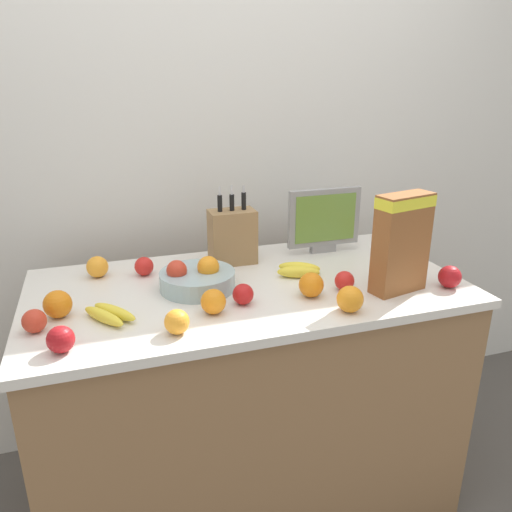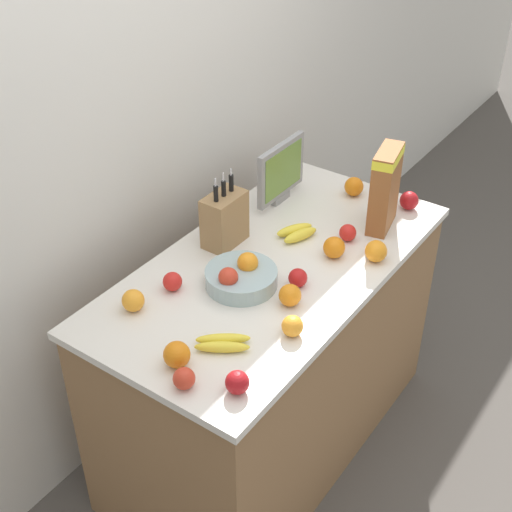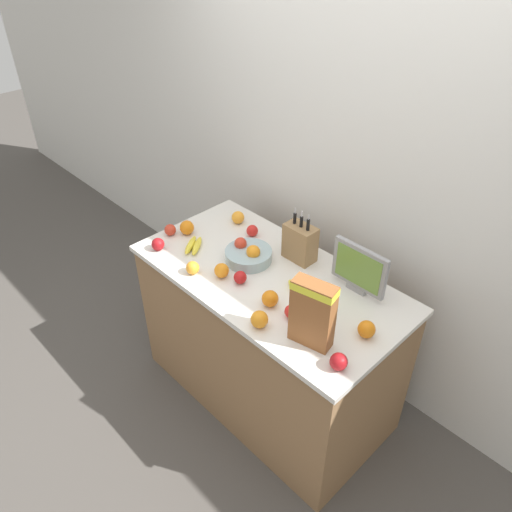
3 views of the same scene
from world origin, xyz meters
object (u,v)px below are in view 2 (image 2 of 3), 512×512
fruit_bowl (241,277)px  small_monitor (281,171)px  banana_bunch_right (297,233)px  orange_near_bowl (133,300)px  apple_leftmost (409,200)px  orange_front_right (334,247)px  apple_middle (237,382)px  knife_block (225,219)px  orange_by_cereal (177,355)px  apple_rightmost (348,233)px  orange_front_left (376,251)px  banana_bunch_left (223,343)px  orange_back_center (353,186)px  apple_rear (184,378)px  apple_by_knife_block (298,278)px  apple_front (172,282)px  orange_front_center (290,295)px  cereal_box (385,186)px  orange_mid_right (292,326)px

fruit_bowl → small_monitor: bearing=20.3°
banana_bunch_right → orange_near_bowl: (-0.69, 0.21, 0.02)m
apple_leftmost → orange_front_right: 0.49m
banana_bunch_right → apple_leftmost: (0.45, -0.26, 0.02)m
banana_bunch_right → apple_middle: (-0.80, -0.30, 0.02)m
knife_block → orange_by_cereal: (-0.62, -0.29, -0.06)m
apple_rightmost → orange_front_left: bearing=-111.9°
banana_bunch_left → orange_by_cereal: (-0.14, 0.06, 0.02)m
apple_rightmost → orange_back_center: orange_back_center is taller
orange_front_right → orange_front_left: bearing=-64.1°
banana_bunch_right → apple_rear: bearing=-169.6°
apple_leftmost → small_monitor: bearing=118.5°
apple_by_knife_block → apple_front: size_ratio=0.99×
banana_bunch_right → small_monitor: bearing=47.0°
knife_block → apple_middle: knife_block is taller
small_monitor → apple_leftmost: small_monitor is taller
orange_front_center → knife_block: bearing=66.8°
small_monitor → apple_rightmost: 0.40m
knife_block → orange_back_center: size_ratio=3.74×
apple_by_knife_block → orange_near_bowl: size_ratio=0.88×
small_monitor → banana_bunch_right: size_ratio=1.74×
orange_near_bowl → orange_front_left: bearing=-36.2°
knife_block → apple_by_knife_block: (-0.07, -0.38, -0.07)m
cereal_box → apple_front: size_ratio=4.86×
small_monitor → fruit_bowl: small_monitor is taller
cereal_box → banana_bunch_left: 0.95m
apple_middle → apple_rightmost: size_ratio=1.09×
apple_middle → apple_by_knife_block: size_ratio=1.07×
apple_rightmost → apple_rear: apple_rear is taller
orange_front_left → orange_front_center: bearing=163.6°
fruit_bowl → orange_by_cereal: (-0.44, -0.08, 0.00)m
apple_leftmost → orange_back_center: 0.25m
orange_front_center → apple_front: bearing=113.6°
orange_back_center → orange_by_cereal: bearing=-176.9°
banana_bunch_right → knife_block: bearing=132.7°
apple_by_knife_block → orange_front_center: bearing=-161.6°
apple_rear → orange_front_left: (0.91, -0.16, 0.01)m
apple_rightmost → orange_front_right: size_ratio=0.81×
orange_mid_right → banana_bunch_right: bearing=30.8°
orange_by_cereal → orange_back_center: bearing=3.1°
banana_bunch_left → orange_front_left: 0.73m
cereal_box → apple_front: cereal_box is taller
banana_bunch_left → apple_by_knife_block: (0.41, -0.02, 0.02)m
banana_bunch_left → apple_rear: 0.20m
small_monitor → apple_front: 0.74m
orange_front_center → orange_by_cereal: (-0.45, 0.12, 0.00)m
apple_by_knife_block → banana_bunch_right: bearing=32.6°
cereal_box → orange_near_bowl: (-0.96, 0.44, -0.14)m
knife_block → orange_near_bowl: knife_block is taller
fruit_bowl → orange_front_left: fruit_bowl is taller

